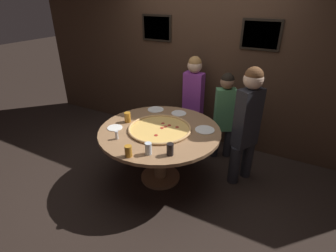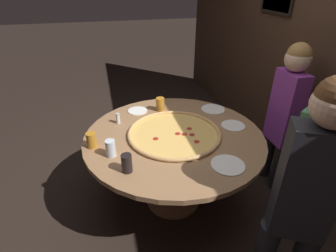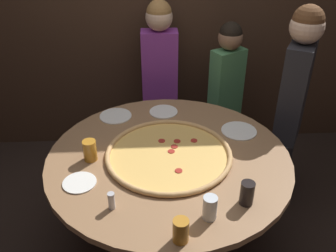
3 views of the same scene
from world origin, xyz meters
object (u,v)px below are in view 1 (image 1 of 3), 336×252
drink_cup_near_left (148,149)px  diner_side_left (247,121)px  giant_pizza (160,129)px  drink_cup_far_left (170,149)px  white_plate_beside_cup (115,128)px  dining_table (160,139)px  drink_cup_far_right (128,151)px  white_plate_far_back (205,130)px  diner_side_right (193,97)px  diner_far_left (224,112)px  white_plate_near_front (179,113)px  white_plate_right_side (156,110)px  drink_cup_by_shaker (128,117)px  condiment_shaker (117,135)px

drink_cup_near_left → diner_side_left: 1.29m
giant_pizza → drink_cup_far_left: 0.58m
drink_cup_far_left → white_plate_beside_cup: 0.92m
dining_table → drink_cup_far_left: (0.38, -0.44, 0.21)m
drink_cup_far_right → white_plate_beside_cup: drink_cup_far_right is taller
giant_pizza → white_plate_far_back: size_ratio=3.27×
diner_side_right → diner_far_left: size_ratio=1.11×
white_plate_near_front → drink_cup_far_right: bearing=-88.7°
white_plate_right_side → diner_side_right: 0.66m
white_plate_near_front → diner_side_right: size_ratio=0.15×
drink_cup_far_left → drink_cup_by_shaker: bearing=153.5°
white_plate_far_back → diner_side_left: diner_side_left is taller
diner_side_left → diner_far_left: size_ratio=1.17×
drink_cup_far_left → white_plate_far_back: drink_cup_far_left is taller
white_plate_beside_cup → dining_table: bearing=24.4°
drink_cup_far_right → drink_cup_far_left: (0.36, 0.23, 0.00)m
drink_cup_far_right → diner_side_left: (0.92, 1.17, 0.06)m
white_plate_far_back → diner_far_left: 0.67m
drink_cup_far_left → giant_pizza: bearing=131.0°
drink_cup_far_left → white_plate_beside_cup: size_ratio=0.70×
white_plate_far_back → white_plate_right_side: 0.89m
white_plate_right_side → diner_far_left: diner_far_left is taller
white_plate_beside_cup → diner_side_left: bearing=27.0°
drink_cup_far_left → diner_side_left: size_ratio=0.09×
drink_cup_by_shaker → white_plate_right_side: drink_cup_by_shaker is taller
white_plate_far_back → diner_far_left: (0.04, 0.67, -0.01)m
drink_cup_far_right → condiment_shaker: 0.41m
white_plate_near_front → condiment_shaker: bearing=-107.4°
drink_cup_near_left → white_plate_beside_cup: (-0.68, 0.30, -0.06)m
white_plate_beside_cup → drink_cup_far_left: bearing=-12.9°
white_plate_far_back → white_plate_beside_cup: bearing=-154.2°
drink_cup_near_left → diner_far_left: diner_far_left is taller
white_plate_far_back → condiment_shaker: condiment_shaker is taller
white_plate_far_back → condiment_shaker: 1.06m
giant_pizza → white_plate_right_side: bearing=125.6°
giant_pizza → condiment_shaker: (-0.32, -0.44, 0.04)m
white_plate_far_back → diner_far_left: diner_far_left is taller
drink_cup_by_shaker → white_plate_near_front: size_ratio=0.63×
dining_table → white_plate_far_back: (0.49, 0.25, 0.14)m
drink_cup_by_shaker → diner_side_right: (0.46, 1.07, 0.01)m
white_plate_near_front → diner_side_right: (-0.01, 0.52, 0.07)m
condiment_shaker → drink_cup_near_left: bearing=-10.9°
giant_pizza → drink_cup_far_left: (0.38, -0.44, 0.05)m
white_plate_far_back → white_plate_right_side: bearing=163.8°
drink_cup_by_shaker → white_plate_near_front: 0.73m
white_plate_near_front → condiment_shaker: 1.03m
dining_table → drink_cup_far_left: drink_cup_far_left is taller
condiment_shaker → diner_side_right: (0.30, 1.50, 0.03)m
drink_cup_far_left → diner_far_left: (0.15, 1.36, -0.07)m
dining_table → white_plate_far_back: 0.57m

